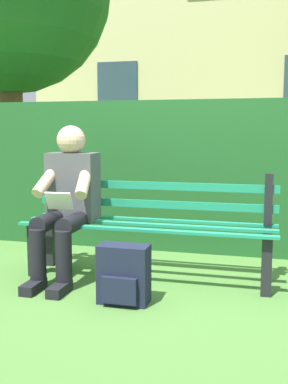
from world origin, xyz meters
TOP-DOWN VIEW (x-y plane):
  - ground at (0.00, 0.00)m, footprint 60.00×60.00m
  - park_bench at (0.00, -0.06)m, footprint 1.91×0.45m
  - person_seated at (0.60, 0.10)m, footprint 0.44×0.73m
  - hedge_backdrop at (-0.09, -1.14)m, footprint 5.94×0.72m
  - building_facade at (0.37, -7.98)m, footprint 7.84×3.02m
  - backpack at (0.03, 0.52)m, footprint 0.33×0.24m

SIDE VIEW (x-z plane):
  - ground at x=0.00m, z-range 0.00..0.00m
  - backpack at x=0.03m, z-range 0.00..0.38m
  - park_bench at x=0.00m, z-range 0.00..0.81m
  - person_seated at x=0.60m, z-range 0.03..1.19m
  - hedge_backdrop at x=-0.09m, z-range -0.02..1.47m
  - building_facade at x=0.37m, z-range 0.00..7.10m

